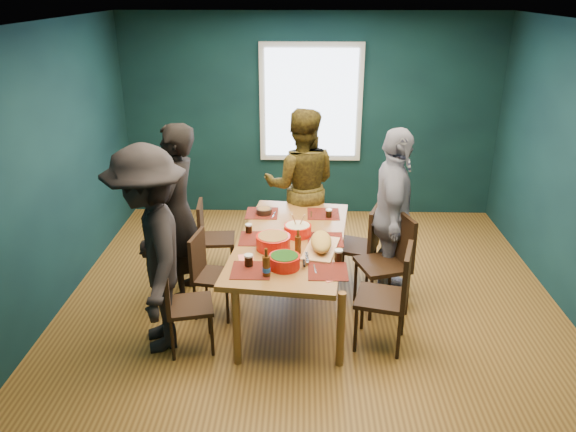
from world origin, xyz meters
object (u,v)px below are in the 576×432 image
chair_right_far (364,240)px  chair_right_mid (392,255)px  chair_left_mid (207,268)px  chair_left_near (179,298)px  person_back (301,186)px  person_right (393,216)px  bowl_dumpling (298,230)px  chair_left_far (210,233)px  person_near_left (151,251)px  bowl_herbs (284,261)px  chair_right_near (393,290)px  bowl_salad (273,242)px  person_far_left (177,214)px  dining_table (291,246)px  cutting_board (321,243)px

chair_right_far → chair_right_mid: bearing=-42.9°
chair_left_mid → chair_left_near: size_ratio=0.96×
chair_left_mid → chair_right_mid: size_ratio=0.85×
person_back → person_right: size_ratio=1.00×
person_back → bowl_dumpling: size_ratio=6.65×
chair_left_mid → chair_right_mid: chair_right_mid is taller
chair_left_mid → person_right: 1.88m
chair_left_far → chair_right_mid: (1.89, -0.67, 0.09)m
person_near_left → chair_left_near: bearing=53.2°
chair_right_far → person_right: bearing=-20.0°
person_back → bowl_herbs: 1.74m
chair_left_far → chair_right_near: chair_right_near is taller
chair_left_near → person_back: bearing=47.7°
chair_right_mid → bowl_salad: 1.19m
bowl_herbs → chair_right_mid: bearing=31.6°
chair_right_far → person_far_left: person_far_left is taller
chair_left_near → person_near_left: (-0.23, 0.08, 0.41)m
chair_left_near → person_near_left: person_near_left is taller
dining_table → person_right: bearing=22.3°
person_near_left → chair_right_far: bearing=101.9°
chair_left_near → bowl_herbs: (0.90, 0.13, 0.31)m
chair_left_mid → person_back: size_ratio=0.47×
person_right → bowl_herbs: size_ratio=6.60×
dining_table → chair_left_mid: (-0.80, -0.11, -0.19)m
chair_left_far → bowl_salad: 1.23m
chair_left_mid → person_far_left: (-0.33, 0.34, 0.42)m
chair_right_far → person_back: 1.02m
chair_right_mid → person_near_left: size_ratio=0.54×
bowl_salad → bowl_dumpling: bearing=53.6°
dining_table → chair_left_mid: bearing=-165.8°
person_back → bowl_salad: (-0.25, -1.36, -0.07)m
person_back → chair_right_mid: bearing=129.1°
chair_left_near → person_back: person_back is taller
dining_table → person_right: size_ratio=1.17×
person_back → chair_left_near: bearing=61.3°
person_back → bowl_dumpling: 1.07m
chair_left_near → bowl_dumpling: bearing=25.1°
chair_left_far → bowl_dumpling: (0.97, -0.62, 0.32)m
chair_left_far → chair_left_near: size_ratio=0.96×
bowl_dumpling → bowl_salad: bearing=-126.4°
dining_table → chair_left_far: size_ratio=2.49×
chair_left_mid → chair_right_near: (1.70, -0.50, 0.07)m
chair_right_far → chair_right_mid: chair_right_mid is taller
chair_left_near → person_near_left: 0.48m
chair_left_near → chair_right_near: 1.84m
chair_right_mid → cutting_board: chair_right_mid is taller
person_near_left → bowl_herbs: 1.14m
chair_right_near → person_near_left: size_ratio=0.52×
person_right → chair_left_far: bearing=82.8°
bowl_dumpling → bowl_herbs: bearing=-98.8°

